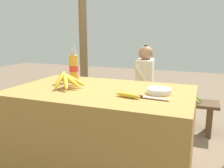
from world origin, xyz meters
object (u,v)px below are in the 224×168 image
water_bottle (74,68)px  loose_banana_front (128,95)px  banana_bunch_green (195,97)px  seated_vendor (141,81)px  support_post_near (83,23)px  banana_bunch_ripe (69,80)px  wooden_bench (158,103)px  knife (147,97)px  serving_bowl (159,90)px

water_bottle → loose_banana_front: 0.74m
water_bottle → banana_bunch_green: water_bottle is taller
water_bottle → seated_vendor: size_ratio=0.31×
seated_vendor → support_post_near: bearing=-18.7°
water_bottle → banana_bunch_green: (1.04, 1.05, -0.44)m
banana_bunch_ripe → wooden_bench: size_ratio=0.24×
knife → wooden_bench: bearing=100.0°
support_post_near → knife: bearing=-49.9°
loose_banana_front → wooden_bench: 1.48m
banana_bunch_ripe → loose_banana_front: (0.54, -0.11, -0.05)m
loose_banana_front → knife: bearing=10.0°
water_bottle → wooden_bench: 1.34m
serving_bowl → knife: 0.18m
wooden_bench → banana_bunch_green: banana_bunch_green is taller
knife → support_post_near: bearing=133.7°
loose_banana_front → knife: size_ratio=0.83×
banana_bunch_ripe → loose_banana_front: bearing=-11.7°
water_bottle → serving_bowl: bearing=-10.9°
wooden_bench → serving_bowl: bearing=-80.3°
seated_vendor → serving_bowl: bearing=103.3°
seated_vendor → knife: bearing=98.8°
seated_vendor → banana_bunch_ripe: bearing=70.0°
banana_bunch_ripe → seated_vendor: (0.29, 1.26, -0.23)m
wooden_bench → loose_banana_front: bearing=-89.0°
water_bottle → banana_bunch_green: size_ratio=1.10×
serving_bowl → support_post_near: 2.00m
wooden_bench → water_bottle: bearing=-120.1°
knife → support_post_near: (-1.30, 1.54, 0.57)m
loose_banana_front → knife: (0.13, 0.02, -0.01)m
serving_bowl → banana_bunch_green: 1.28m
loose_banana_front → support_post_near: support_post_near is taller
banana_bunch_ripe → banana_bunch_green: 1.65m
knife → support_post_near: size_ratio=0.09×
water_bottle → knife: 0.84m
banana_bunch_ripe → banana_bunch_green: bearing=53.9°
seated_vendor → support_post_near: size_ratio=0.39×
wooden_bench → support_post_near: size_ratio=0.54×
loose_banana_front → wooden_bench: loose_banana_front is taller
banana_bunch_ripe → seated_vendor: seated_vendor is taller
wooden_bench → support_post_near: 1.54m
serving_bowl → loose_banana_front: serving_bowl is taller
loose_banana_front → support_post_near: bearing=126.8°
seated_vendor → water_bottle: bearing=62.4°
loose_banana_front → support_post_near: size_ratio=0.07×
support_post_near → loose_banana_front: bearing=-53.2°
banana_bunch_ripe → serving_bowl: size_ratio=1.83×
serving_bowl → water_bottle: (-0.81, 0.16, 0.11)m
banana_bunch_ripe → loose_banana_front: banana_bunch_ripe is taller
serving_bowl → knife: bearing=-106.2°
wooden_bench → banana_bunch_green: 0.45m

